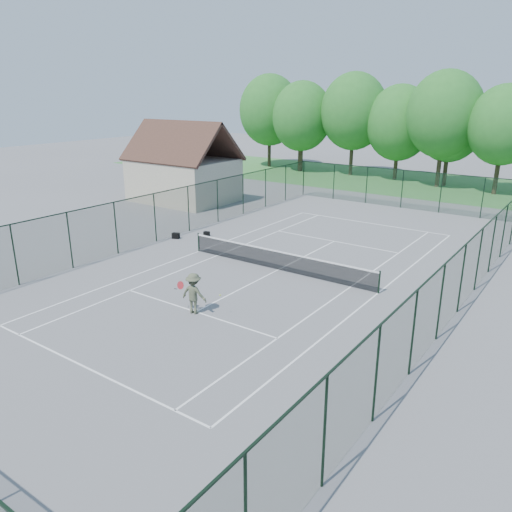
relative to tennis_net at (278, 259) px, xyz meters
The scene contains 10 objects.
ground 0.58m from the tennis_net, ahead, with size 140.00×140.00×0.00m, color slate.
grass_far 30.01m from the tennis_net, 90.00° to the left, with size 80.00×16.00×0.01m, color #41863D.
court_lines 0.57m from the tennis_net, ahead, with size 11.05×23.85×0.01m.
tennis_net is the anchor object (origin of this frame).
fence_enclosure 0.98m from the tennis_net, ahead, with size 18.05×36.05×3.02m.
utility_building 19.04m from the tennis_net, 147.99° to the left, with size 8.60×6.27×6.63m.
tree_line_far 30.48m from the tennis_net, 90.00° to the left, with size 39.40×6.40×9.70m.
sports_bag_a 8.54m from the tennis_net, behind, with size 0.45×0.27×0.36m, color black.
sports_bag_b 7.76m from the tennis_net, 159.37° to the left, with size 0.37×0.23×0.29m, color black.
tennis_player 6.50m from the tennis_net, 89.84° to the right, with size 2.00×0.88×1.75m.
Camera 1 is at (13.21, -20.61, 8.84)m, focal length 35.00 mm.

